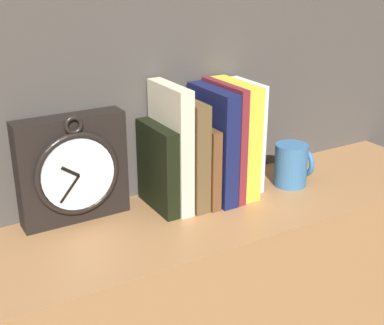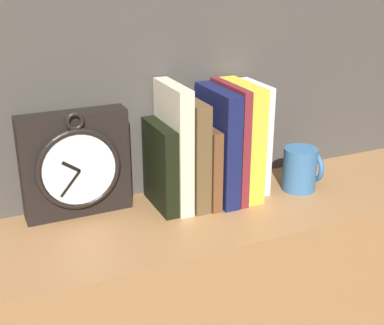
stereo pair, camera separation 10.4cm
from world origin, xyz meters
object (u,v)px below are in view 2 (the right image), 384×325
object	(u,v)px
book_slot3_brown	(203,163)
book_slot5_maroon	(229,142)
mug	(301,169)
clock	(76,165)
book_slot7_white	(252,137)
book_slot2_brown	(190,152)
book_slot0_black	(160,167)
book_slot1_cream	(174,146)
book_slot6_yellow	(241,140)
book_slot4_navy	(217,145)

from	to	relation	value
book_slot3_brown	book_slot5_maroon	xyz separation A→B (m)	(0.06, -0.00, 0.04)
book_slot3_brown	mug	size ratio (longest dim) A/B	1.75
book_slot3_brown	clock	bearing A→B (deg)	170.30
book_slot5_maroon	book_slot7_white	bearing A→B (deg)	14.30
clock	book_slot2_brown	bearing A→B (deg)	-10.40
book_slot0_black	mug	distance (m)	0.32
book_slot1_cream	book_slot6_yellow	world-z (taller)	book_slot1_cream
book_slot0_black	book_slot7_white	world-z (taller)	book_slot7_white
book_slot2_brown	book_slot1_cream	bearing A→B (deg)	176.76
book_slot1_cream	book_slot4_navy	distance (m)	0.10
clock	book_slot0_black	distance (m)	0.17
clock	book_slot1_cream	world-z (taller)	book_slot1_cream
book_slot3_brown	book_slot6_yellow	distance (m)	0.10
book_slot5_maroon	book_slot4_navy	bearing A→B (deg)	-178.64
book_slot1_cream	mug	world-z (taller)	book_slot1_cream
clock	mug	world-z (taller)	clock
book_slot7_white	mug	xyz separation A→B (m)	(0.10, -0.06, -0.07)
book_slot7_white	mug	distance (m)	0.13
book_slot2_brown	book_slot5_maroon	size ratio (longest dim) A/B	0.91
book_slot3_brown	mug	bearing A→B (deg)	-10.45
book_slot7_white	book_slot4_navy	bearing A→B (deg)	-169.48
mug	book_slot3_brown	bearing A→B (deg)	169.55
clock	book_slot4_navy	world-z (taller)	book_slot4_navy
book_slot0_black	book_slot4_navy	distance (m)	0.13
clock	book_slot0_black	bearing A→B (deg)	-12.92
book_slot0_black	book_slot1_cream	world-z (taller)	book_slot1_cream
book_slot7_white	clock	bearing A→B (deg)	175.74
book_slot1_cream	mug	size ratio (longest dim) A/B	2.67
book_slot2_brown	book_slot6_yellow	distance (m)	0.12
book_slot1_cream	mug	xyz separation A→B (m)	(0.29, -0.05, -0.08)
book_slot7_white	book_slot2_brown	bearing A→B (deg)	-175.25
book_slot5_maroon	book_slot6_yellow	distance (m)	0.03
book_slot6_yellow	mug	bearing A→B (deg)	-17.46
book_slot2_brown	book_slot0_black	bearing A→B (deg)	176.17
mug	book_slot5_maroon	bearing A→B (deg)	166.37
book_slot3_brown	book_slot7_white	world-z (taller)	book_slot7_white
book_slot0_black	book_slot2_brown	bearing A→B (deg)	-3.83
book_slot0_black	book_slot7_white	size ratio (longest dim) A/B	0.75
book_slot4_navy	book_slot6_yellow	xyz separation A→B (m)	(0.06, 0.00, 0.00)
book_slot6_yellow	book_slot7_white	world-z (taller)	book_slot6_yellow
book_slot0_black	book_slot4_navy	world-z (taller)	book_slot4_navy
book_slot0_black	book_slot1_cream	bearing A→B (deg)	-4.52
clock	book_slot0_black	size ratio (longest dim) A/B	1.24
clock	book_slot4_navy	distance (m)	0.29
book_slot2_brown	book_slot5_maroon	bearing A→B (deg)	-2.53
book_slot3_brown	book_slot4_navy	world-z (taller)	book_slot4_navy
book_slot1_cream	clock	bearing A→B (deg)	168.33
book_slot2_brown	book_slot6_yellow	world-z (taller)	book_slot6_yellow
book_slot4_navy	book_slot2_brown	bearing A→B (deg)	175.66
book_slot6_yellow	mug	distance (m)	0.16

